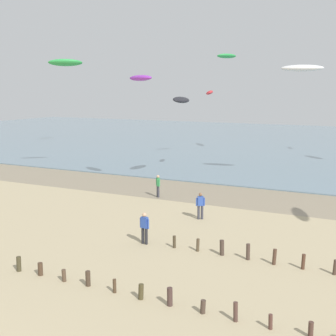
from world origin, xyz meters
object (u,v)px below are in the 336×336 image
object	(u,v)px
kite_aloft_2	(227,56)
kite_aloft_7	(65,63)
kite_aloft_6	(210,93)
kite_aloft_9	(302,68)
person_left_flank	(200,205)
person_nearest_camera	(144,227)
person_mid_beach	(158,185)
kite_aloft_0	(181,100)
kite_aloft_11	(140,78)

from	to	relation	value
kite_aloft_2	kite_aloft_7	distance (m)	17.47
kite_aloft_6	kite_aloft_7	distance (m)	13.84
kite_aloft_9	kite_aloft_2	bearing A→B (deg)	130.55
person_left_flank	kite_aloft_9	world-z (taller)	kite_aloft_9
person_nearest_camera	kite_aloft_7	distance (m)	24.35
person_mid_beach	kite_aloft_0	world-z (taller)	kite_aloft_0
person_mid_beach	person_nearest_camera	bearing A→B (deg)	-65.95
kite_aloft_0	kite_aloft_11	xyz separation A→B (m)	(-1.75, -4.03, 1.81)
person_nearest_camera	kite_aloft_7	size ratio (longest dim) A/B	0.54
person_nearest_camera	kite_aloft_7	world-z (taller)	kite_aloft_7
person_left_flank	kite_aloft_11	bearing A→B (deg)	140.54
person_left_flank	kite_aloft_2	size ratio (longest dim) A/B	0.71
person_left_flank	kite_aloft_6	xyz separation A→B (m)	(-5.67, 15.62, 6.87)
person_mid_beach	kite_aloft_2	distance (m)	21.32
kite_aloft_9	kite_aloft_11	distance (m)	13.72
person_left_flank	kite_aloft_0	xyz separation A→B (m)	(-6.35, 10.70, 6.28)
kite_aloft_6	kite_aloft_7	bearing A→B (deg)	97.41
kite_aloft_6	kite_aloft_11	world-z (taller)	kite_aloft_11
kite_aloft_6	kite_aloft_2	bearing A→B (deg)	-14.58
person_mid_beach	kite_aloft_6	world-z (taller)	kite_aloft_6
kite_aloft_6	kite_aloft_11	size ratio (longest dim) A/B	0.73
person_left_flank	kite_aloft_9	distance (m)	17.37
person_left_flank	kite_aloft_6	distance (m)	17.98
person_nearest_camera	kite_aloft_11	xyz separation A→B (m)	(-7.30, 12.41, 8.08)
kite_aloft_11	kite_aloft_2	bearing A→B (deg)	110.96
person_mid_beach	kite_aloft_6	size ratio (longest dim) A/B	0.81
kite_aloft_2	kite_aloft_0	bearing A→B (deg)	-143.37
kite_aloft_9	person_left_flank	bearing A→B (deg)	-111.55
kite_aloft_6	kite_aloft_9	world-z (taller)	kite_aloft_9
person_mid_beach	kite_aloft_9	bearing A→B (deg)	51.20
kite_aloft_0	kite_aloft_2	xyz separation A→B (m)	(-0.16, 11.88, 4.45)
kite_aloft_6	person_nearest_camera	bearing A→B (deg)	171.41
person_nearest_camera	person_mid_beach	size ratio (longest dim) A/B	1.00
person_mid_beach	kite_aloft_6	xyz separation A→B (m)	(-0.43, 11.42, 6.87)
kite_aloft_9	person_mid_beach	bearing A→B (deg)	-138.37
kite_aloft_2	person_left_flank	bearing A→B (deg)	-128.03
kite_aloft_6	kite_aloft_11	bearing A→B (deg)	143.36
person_nearest_camera	kite_aloft_0	size ratio (longest dim) A/B	0.58
person_left_flank	kite_aloft_0	distance (m)	13.94
person_nearest_camera	person_mid_beach	xyz separation A→B (m)	(-4.44, 9.95, 0.00)
kite_aloft_11	kite_aloft_0	bearing A→B (deg)	93.20
kite_aloft_6	kite_aloft_9	size ratio (longest dim) A/B	0.60
person_nearest_camera	kite_aloft_11	size ratio (longest dim) A/B	0.58
person_nearest_camera	kite_aloft_0	world-z (taller)	kite_aloft_0
kite_aloft_7	kite_aloft_9	world-z (taller)	kite_aloft_7
person_left_flank	kite_aloft_2	distance (m)	25.83
kite_aloft_6	kite_aloft_11	distance (m)	9.35
kite_aloft_2	kite_aloft_9	size ratio (longest dim) A/B	0.68
person_nearest_camera	kite_aloft_11	world-z (taller)	kite_aloft_11
kite_aloft_0	kite_aloft_9	xyz separation A→B (m)	(9.44, 3.86, 2.68)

